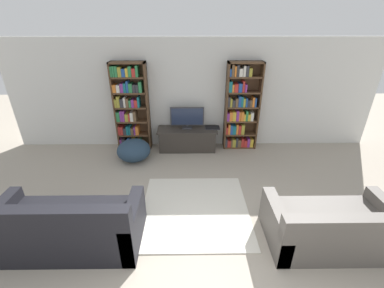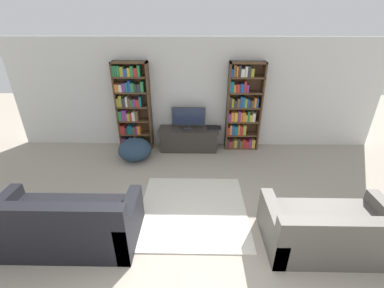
% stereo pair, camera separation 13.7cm
% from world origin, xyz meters
% --- Properties ---
extents(wall_back, '(8.80, 0.06, 2.60)m').
position_xyz_m(wall_back, '(0.00, 4.23, 1.30)').
color(wall_back, silver).
rests_on(wall_back, ground_plane).
extents(bookshelf_left, '(0.80, 0.30, 2.10)m').
position_xyz_m(bookshelf_left, '(-1.50, 4.05, 1.06)').
color(bookshelf_left, '#513823').
rests_on(bookshelf_left, ground_plane).
extents(bookshelf_right, '(0.80, 0.30, 2.10)m').
position_xyz_m(bookshelf_right, '(1.13, 4.05, 1.01)').
color(bookshelf_right, '#513823').
rests_on(bookshelf_right, ground_plane).
extents(tv_stand, '(1.44, 0.53, 0.54)m').
position_xyz_m(tv_stand, '(-0.15, 3.91, 0.27)').
color(tv_stand, '#332D28').
rests_on(tv_stand, ground_plane).
extents(television, '(0.80, 0.16, 0.53)m').
position_xyz_m(television, '(-0.15, 3.95, 0.83)').
color(television, '#2D2D33').
rests_on(television, tv_stand).
extents(laptop, '(0.35, 0.24, 0.03)m').
position_xyz_m(laptop, '(0.47, 3.96, 0.56)').
color(laptop, '#28282D').
rests_on(laptop, tv_stand).
extents(area_rug, '(1.81, 1.86, 0.02)m').
position_xyz_m(area_rug, '(-0.01, 1.64, 0.01)').
color(area_rug, beige).
rests_on(area_rug, ground_plane).
extents(couch_left_sectional, '(2.07, 0.99, 0.94)m').
position_xyz_m(couch_left_sectional, '(-1.85, 0.93, 0.30)').
color(couch_left_sectional, black).
rests_on(couch_left_sectional, ground_plane).
extents(couch_right_sofa, '(1.80, 0.99, 0.79)m').
position_xyz_m(couch_right_sofa, '(1.94, 0.91, 0.28)').
color(couch_right_sofa, '#56514C').
rests_on(couch_right_sofa, ground_plane).
extents(beanbag_ottoman, '(0.76, 0.76, 0.48)m').
position_xyz_m(beanbag_ottoman, '(-1.37, 3.39, 0.24)').
color(beanbag_ottoman, '#23384C').
rests_on(beanbag_ottoman, ground_plane).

